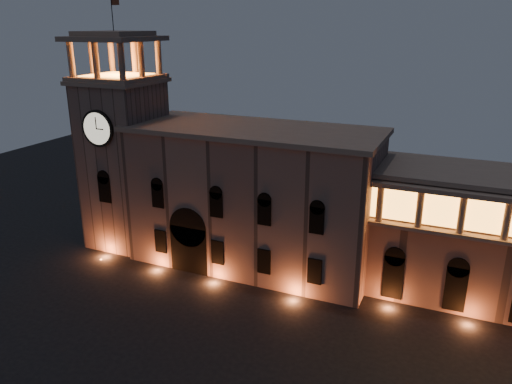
# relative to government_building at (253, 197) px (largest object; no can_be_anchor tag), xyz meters

# --- Properties ---
(ground) EXTENTS (160.00, 160.00, 0.00)m
(ground) POSITION_rel_government_building_xyz_m (2.08, -21.93, -8.77)
(ground) COLOR black
(ground) RESTS_ON ground
(government_building) EXTENTS (30.80, 12.80, 17.60)m
(government_building) POSITION_rel_government_building_xyz_m (0.00, 0.00, 0.00)
(government_building) COLOR #836255
(government_building) RESTS_ON ground
(clock_tower) EXTENTS (9.80, 9.80, 32.40)m
(clock_tower) POSITION_rel_government_building_xyz_m (-18.42, -0.95, 3.73)
(clock_tower) COLOR #836255
(clock_tower) RESTS_ON ground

